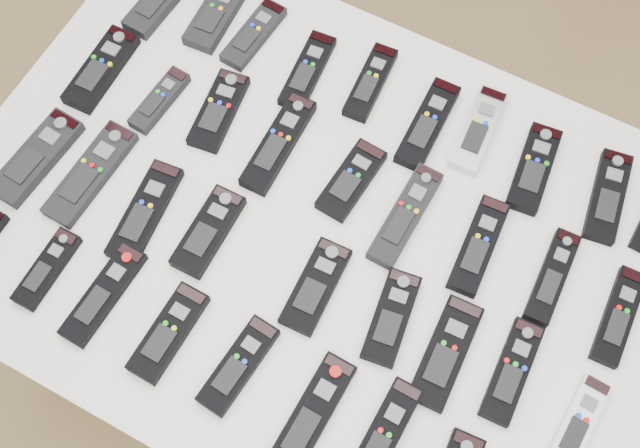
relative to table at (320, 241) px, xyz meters
The scene contains 35 objects.
ground 0.73m from the table, behind, with size 4.00×4.00×0.00m, color #92714A.
table is the anchor object (origin of this frame).
remote_0 0.57m from the table, 151.17° to the left, with size 0.05×0.17×0.02m, color black.
remote_1 0.48m from the table, 142.65° to the left, with size 0.06×0.16×0.02m, color black.
remote_2 0.42m from the table, 135.75° to the left, with size 0.05×0.16×0.02m, color black.
remote_3 0.32m from the table, 122.33° to the left, with size 0.05×0.17×0.02m, color black.
remote_4 0.31m from the table, 100.20° to the left, with size 0.05×0.16×0.02m, color black.
remote_5 0.28m from the table, 73.86° to the left, with size 0.05×0.18×0.02m, color black.
remote_6 0.34m from the table, 61.49° to the left, with size 0.05×0.17×0.02m, color #B7B7BC.
remote_7 0.39m from the table, 44.36° to the left, with size 0.05×0.17×0.02m, color black.
remote_8 0.50m from the table, 34.53° to the left, with size 0.05×0.17×0.02m, color black.
remote_10 0.51m from the table, behind, with size 0.06×0.18×0.02m, color black.
remote_11 0.39m from the table, 167.66° to the left, with size 0.04×0.14×0.02m, color black.
remote_12 0.30m from the table, 156.96° to the left, with size 0.06×0.16×0.02m, color black.
remote_13 0.19m from the table, 142.99° to the left, with size 0.05×0.20×0.02m, color black.
remote_14 0.12m from the table, 85.95° to the left, with size 0.06×0.15×0.02m, color black.
remote_15 0.16m from the table, 35.45° to the left, with size 0.05×0.19×0.02m, color black.
remote_16 0.28m from the table, 20.37° to the left, with size 0.05×0.18×0.02m, color black.
remote_17 0.40m from the table, 14.76° to the left, with size 0.04×0.17×0.02m, color black.
remote_18 0.51m from the table, ahead, with size 0.04×0.17×0.02m, color black.
remote_19 0.52m from the table, 166.57° to the right, with size 0.06×0.19×0.02m, color black.
remote_20 0.42m from the table, 165.88° to the right, with size 0.06×0.20×0.02m, color black.
remote_21 0.31m from the table, 156.96° to the right, with size 0.06×0.19×0.02m, color black.
remote_22 0.20m from the table, 148.81° to the right, with size 0.06×0.16×0.02m, color black.
remote_23 0.13m from the table, 65.58° to the right, with size 0.06×0.16×0.02m, color black.
remote_24 0.21m from the table, 26.17° to the right, with size 0.06×0.16×0.02m, color black.
remote_25 0.30m from the table, 19.45° to the right, with size 0.06×0.18×0.02m, color black.
remote_26 0.39m from the table, 11.30° to the right, with size 0.05×0.17×0.02m, color black.
remote_27 0.52m from the table, 11.73° to the right, with size 0.04×0.16×0.02m, color silver.
remote_29 0.46m from the table, 142.23° to the right, with size 0.04×0.14×0.02m, color black.
remote_30 0.38m from the table, 133.03° to the right, with size 0.05×0.18×0.02m, color black.
remote_31 0.31m from the table, 114.44° to the right, with size 0.05×0.16×0.02m, color black.
remote_32 0.28m from the table, 90.16° to the right, with size 0.05×0.16×0.02m, color black.
remote_33 0.32m from the table, 64.47° to the right, with size 0.05×0.20×0.02m, color black.
remote_34 0.37m from the table, 47.17° to the right, with size 0.05×0.19×0.02m, color black.
Camera 1 is at (0.35, -0.46, 2.03)m, focal length 45.00 mm.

